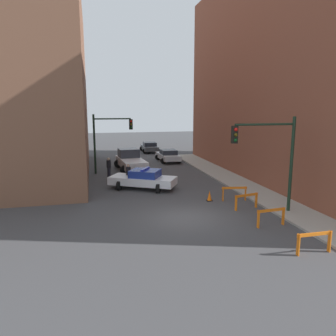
{
  "coord_description": "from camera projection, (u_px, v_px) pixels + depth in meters",
  "views": [
    {
      "loc": [
        -4.65,
        -16.01,
        5.82
      ],
      "look_at": [
        1.13,
        8.63,
        1.08
      ],
      "focal_mm": 35.0,
      "sensor_mm": 36.0,
      "label": 1
    }
  ],
  "objects": [
    {
      "name": "sidewalk_right",
      "position": [
        288.0,
        209.0,
        18.82
      ],
      "size": [
        2.4,
        44.0,
        0.12
      ],
      "color": "#9E998E",
      "rests_on": "ground_plane"
    },
    {
      "name": "barrier_front",
      "position": [
        314.0,
        239.0,
        13.06
      ],
      "size": [
        1.6,
        0.17,
        0.9
      ],
      "rotation": [
        0.0,
        0.0,
        0.01
      ],
      "color": "orange",
      "rests_on": "ground_plane"
    },
    {
      "name": "ground_plane",
      "position": [
        184.0,
        218.0,
        17.43
      ],
      "size": [
        120.0,
        120.0,
        0.0
      ],
      "primitive_type": "plane",
      "color": "#424244"
    },
    {
      "name": "barrier_corner",
      "position": [
        234.0,
        191.0,
        20.49
      ],
      "size": [
        1.59,
        0.37,
        0.9
      ],
      "rotation": [
        0.0,
        0.0,
        -0.14
      ],
      "color": "orange",
      "rests_on": "ground_plane"
    },
    {
      "name": "white_truck",
      "position": [
        130.0,
        160.0,
        30.54
      ],
      "size": [
        2.94,
        5.55,
        1.9
      ],
      "rotation": [
        0.0,
        0.0,
        0.09
      ],
      "color": "silver",
      "rests_on": "ground_plane"
    },
    {
      "name": "traffic_light_far",
      "position": [
        107.0,
        135.0,
        28.54
      ],
      "size": [
        3.44,
        0.35,
        5.2
      ],
      "color": "black",
      "rests_on": "ground_plane"
    },
    {
      "name": "parked_car_near",
      "position": [
        168.0,
        155.0,
        35.25
      ],
      "size": [
        2.35,
        4.34,
        1.31
      ],
      "rotation": [
        0.0,
        0.0,
        0.02
      ],
      "color": "silver",
      "rests_on": "ground_plane"
    },
    {
      "name": "parked_car_mid",
      "position": [
        150.0,
        147.0,
        42.7
      ],
      "size": [
        2.35,
        4.34,
        1.31
      ],
      "rotation": [
        0.0,
        0.0,
        -0.02
      ],
      "color": "#474C51",
      "rests_on": "ground_plane"
    },
    {
      "name": "pedestrian_crossing",
      "position": [
        129.0,
        175.0,
        24.23
      ],
      "size": [
        0.48,
        0.48,
        1.66
      ],
      "rotation": [
        0.0,
        0.0,
        2.68
      ],
      "color": "#474C66",
      "rests_on": "ground_plane"
    },
    {
      "name": "barrier_back",
      "position": [
        246.0,
        199.0,
        18.8
      ],
      "size": [
        1.58,
        0.46,
        0.9
      ],
      "rotation": [
        0.0,
        0.0,
        0.21
      ],
      "color": "orange",
      "rests_on": "ground_plane"
    },
    {
      "name": "police_car",
      "position": [
        143.0,
        179.0,
        23.49
      ],
      "size": [
        5.0,
        3.92,
        1.52
      ],
      "rotation": [
        0.0,
        0.0,
        1.06
      ],
      "color": "white",
      "rests_on": "ground_plane"
    },
    {
      "name": "traffic_light_near",
      "position": [
        273.0,
        151.0,
        17.39
      ],
      "size": [
        3.64,
        0.35,
        5.2
      ],
      "color": "black",
      "rests_on": "sidewalk_right"
    },
    {
      "name": "building_right",
      "position": [
        317.0,
        73.0,
        26.54
      ],
      "size": [
        12.0,
        28.0,
        17.02
      ],
      "color": "brown",
      "rests_on": "ground_plane"
    },
    {
      "name": "barrier_mid",
      "position": [
        271.0,
        214.0,
        16.07
      ],
      "size": [
        1.6,
        0.29,
        0.9
      ],
      "rotation": [
        0.0,
        0.0,
        0.09
      ],
      "color": "orange",
      "rests_on": "ground_plane"
    },
    {
      "name": "pedestrian_corner",
      "position": [
        109.0,
        167.0,
        27.35
      ],
      "size": [
        0.47,
        0.47,
        1.66
      ],
      "rotation": [
        0.0,
        0.0,
        5.11
      ],
      "color": "black",
      "rests_on": "ground_plane"
    },
    {
      "name": "traffic_cone",
      "position": [
        209.0,
        196.0,
        20.54
      ],
      "size": [
        0.36,
        0.36,
        0.66
      ],
      "color": "black",
      "rests_on": "ground_plane"
    }
  ]
}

